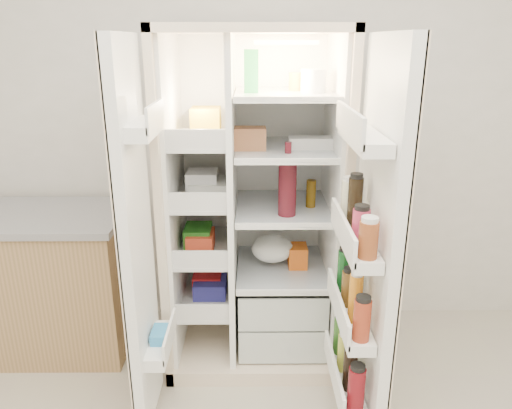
{
  "coord_description": "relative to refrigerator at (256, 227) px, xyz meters",
  "views": [
    {
      "loc": [
        -0.07,
        -0.86,
        1.73
      ],
      "look_at": [
        -0.05,
        1.25,
        1.01
      ],
      "focal_mm": 34.0,
      "sensor_mm": 36.0,
      "label": 1
    }
  ],
  "objects": [
    {
      "name": "wall_back",
      "position": [
        0.05,
        0.35,
        0.61
      ],
      "size": [
        4.0,
        0.02,
        2.7
      ],
      "primitive_type": "cube",
      "color": "silver",
      "rests_on": "floor"
    },
    {
      "name": "refrigerator",
      "position": [
        0.0,
        0.0,
        0.0
      ],
      "size": [
        0.92,
        0.7,
        1.8
      ],
      "color": "beige",
      "rests_on": "floor"
    },
    {
      "name": "freezer_door",
      "position": [
        -0.51,
        -0.6,
        0.15
      ],
      "size": [
        0.15,
        0.4,
        1.72
      ],
      "color": "white",
      "rests_on": "floor"
    },
    {
      "name": "fridge_door",
      "position": [
        0.47,
        -0.7,
        0.12
      ],
      "size": [
        0.17,
        0.58,
        1.72
      ],
      "color": "white",
      "rests_on": "floor"
    },
    {
      "name": "kitchen_counter",
      "position": [
        -1.3,
        0.0,
        -0.33
      ],
      "size": [
        1.14,
        0.61,
        0.83
      ],
      "color": "#A78053",
      "rests_on": "floor"
    }
  ]
}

